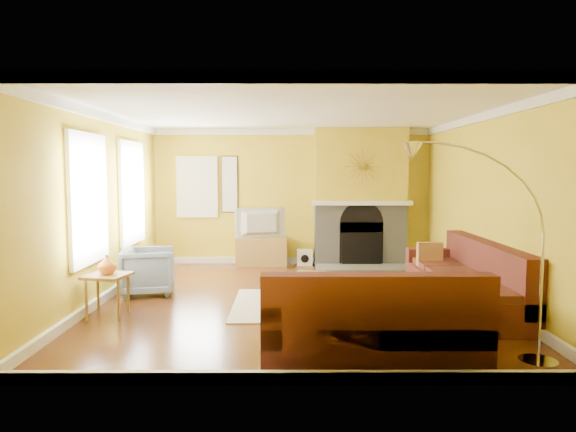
{
  "coord_description": "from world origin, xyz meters",
  "views": [
    {
      "loc": [
        -0.11,
        -7.31,
        1.86
      ],
      "look_at": [
        -0.09,
        0.4,
        1.19
      ],
      "focal_mm": 32.0,
      "sensor_mm": 36.0,
      "label": 1
    }
  ],
  "objects_px": {
    "sectional_sofa": "(389,282)",
    "arc_lamp": "(481,257)",
    "media_console": "(262,251)",
    "side_table": "(108,295)",
    "armchair": "(149,271)",
    "coffee_table": "(323,292)"
  },
  "relations": [
    {
      "from": "media_console",
      "to": "armchair",
      "type": "height_order",
      "value": "armchair"
    },
    {
      "from": "side_table",
      "to": "arc_lamp",
      "type": "relative_size",
      "value": 0.26
    },
    {
      "from": "sectional_sofa",
      "to": "coffee_table",
      "type": "height_order",
      "value": "sectional_sofa"
    },
    {
      "from": "side_table",
      "to": "arc_lamp",
      "type": "height_order",
      "value": "arc_lamp"
    },
    {
      "from": "coffee_table",
      "to": "media_console",
      "type": "relative_size",
      "value": 1.0
    },
    {
      "from": "media_console",
      "to": "arc_lamp",
      "type": "xyz_separation_m",
      "value": [
        2.33,
        -5.3,
        0.79
      ]
    },
    {
      "from": "sectional_sofa",
      "to": "side_table",
      "type": "distance_m",
      "value": 3.6
    },
    {
      "from": "media_console",
      "to": "arc_lamp",
      "type": "height_order",
      "value": "arc_lamp"
    },
    {
      "from": "sectional_sofa",
      "to": "armchair",
      "type": "xyz_separation_m",
      "value": [
        -3.4,
        1.2,
        -0.1
      ]
    },
    {
      "from": "media_console",
      "to": "side_table",
      "type": "height_order",
      "value": "same"
    },
    {
      "from": "sectional_sofa",
      "to": "arc_lamp",
      "type": "bearing_deg",
      "value": -72.84
    },
    {
      "from": "armchair",
      "to": "arc_lamp",
      "type": "xyz_separation_m",
      "value": [
        3.92,
        -2.9,
        0.71
      ]
    },
    {
      "from": "side_table",
      "to": "arc_lamp",
      "type": "xyz_separation_m",
      "value": [
        4.12,
        -1.7,
        0.79
      ]
    },
    {
      "from": "coffee_table",
      "to": "media_console",
      "type": "height_order",
      "value": "media_console"
    },
    {
      "from": "armchair",
      "to": "side_table",
      "type": "height_order",
      "value": "armchair"
    },
    {
      "from": "armchair",
      "to": "side_table",
      "type": "relative_size",
      "value": 1.41
    },
    {
      "from": "media_console",
      "to": "side_table",
      "type": "bearing_deg",
      "value": -116.57
    },
    {
      "from": "coffee_table",
      "to": "side_table",
      "type": "distance_m",
      "value": 2.85
    },
    {
      "from": "side_table",
      "to": "coffee_table",
      "type": "bearing_deg",
      "value": 10.12
    },
    {
      "from": "sectional_sofa",
      "to": "arc_lamp",
      "type": "height_order",
      "value": "arc_lamp"
    },
    {
      "from": "media_console",
      "to": "sectional_sofa",
      "type": "bearing_deg",
      "value": -63.43
    },
    {
      "from": "sectional_sofa",
      "to": "side_table",
      "type": "relative_size",
      "value": 6.73
    }
  ]
}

